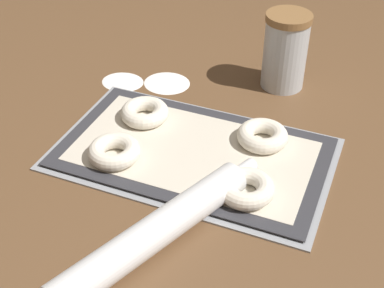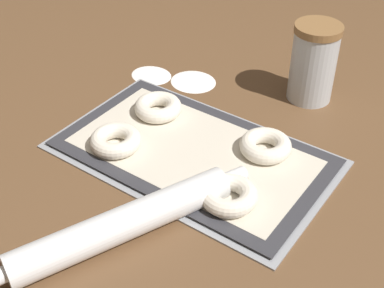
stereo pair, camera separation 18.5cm
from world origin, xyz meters
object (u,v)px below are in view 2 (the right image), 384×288
at_px(bagel_front_right, 229,195).
at_px(bagel_back_left, 158,107).
at_px(bagel_front_left, 116,141).
at_px(bagel_back_right, 265,146).
at_px(flour_canister, 313,63).
at_px(rolling_pin, 123,224).
at_px(baking_tray, 192,153).

relative_size(bagel_front_right, bagel_back_left, 1.00).
distance_m(bagel_front_left, bagel_back_right, 0.29).
xyz_separation_m(flour_canister, rolling_pin, (-0.06, -0.56, -0.06)).
xyz_separation_m(bagel_front_left, rolling_pin, (0.16, -0.16, 0.00)).
distance_m(bagel_front_left, rolling_pin, 0.23).
relative_size(baking_tray, bagel_front_left, 5.31).
bearing_deg(baking_tray, bagel_back_left, 154.90).
height_order(baking_tray, bagel_front_left, bagel_front_left).
bearing_deg(bagel_front_right, rolling_pin, -123.12).
height_order(bagel_front_left, rolling_pin, rolling_pin).
height_order(bagel_back_left, rolling_pin, rolling_pin).
bearing_deg(rolling_pin, bagel_back_right, 74.81).
xyz_separation_m(bagel_back_right, rolling_pin, (-0.09, -0.32, 0.00)).
height_order(baking_tray, flour_canister, flour_canister).
relative_size(bagel_front_right, bagel_back_right, 1.00).
relative_size(bagel_front_left, bagel_front_right, 1.00).
height_order(bagel_front_right, bagel_back_right, same).
bearing_deg(bagel_back_left, flour_canister, 49.03).
distance_m(baking_tray, bagel_back_right, 0.14).
xyz_separation_m(baking_tray, bagel_front_right, (0.14, -0.08, 0.02)).
distance_m(bagel_front_left, flour_canister, 0.46).
distance_m(baking_tray, bagel_front_right, 0.16).
relative_size(bagel_front_left, flour_canister, 0.57).
bearing_deg(bagel_back_right, baking_tray, -146.79).
bearing_deg(baking_tray, flour_canister, 73.79).
height_order(baking_tray, bagel_front_right, bagel_front_right).
height_order(bagel_front_left, bagel_back_left, same).
bearing_deg(bagel_front_right, baking_tray, 149.20).
bearing_deg(flour_canister, bagel_back_right, -84.33).
xyz_separation_m(baking_tray, rolling_pin, (0.03, -0.24, 0.02)).
height_order(baking_tray, bagel_back_left, bagel_back_left).
distance_m(bagel_back_right, rolling_pin, 0.33).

